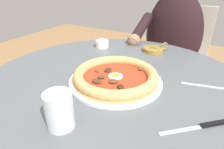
{
  "coord_description": "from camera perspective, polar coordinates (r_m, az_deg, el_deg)",
  "views": [
    {
      "loc": [
        -0.29,
        0.53,
        1.06
      ],
      "look_at": [
        0.02,
        -0.02,
        0.73
      ],
      "focal_mm": 30.81,
      "sensor_mm": 36.0,
      "label": 1
    }
  ],
  "objects": [
    {
      "name": "water_glass",
      "position": [
        0.48,
        -14.98,
        -10.88
      ],
      "size": [
        0.07,
        0.07,
        0.09
      ],
      "color": "silver",
      "rests_on": "dining_table"
    },
    {
      "name": "dining_table",
      "position": [
        0.75,
        0.89,
        -9.43
      ],
      "size": [
        0.96,
        0.96,
        0.72
      ],
      "color": "#565B60",
      "rests_on": "ground"
    },
    {
      "name": "olive_pan",
      "position": [
        0.96,
        12.29,
        7.27
      ],
      "size": [
        0.11,
        0.1,
        0.04
      ],
      "color": "olive",
      "rests_on": "dining_table"
    },
    {
      "name": "diner_person",
      "position": [
        1.36,
        16.36,
        2.79
      ],
      "size": [
        0.36,
        0.49,
        1.16
      ],
      "color": "#282833",
      "rests_on": "ground"
    },
    {
      "name": "steak_knife",
      "position": [
        0.54,
        26.52,
        -13.25
      ],
      "size": [
        0.15,
        0.14,
        0.01
      ],
      "color": "silver",
      "rests_on": "dining_table"
    },
    {
      "name": "fork_utensil",
      "position": [
        0.72,
        26.83,
        -3.25
      ],
      "size": [
        0.18,
        0.05,
        0.0
      ],
      "color": "#BCBCC1",
      "rests_on": "dining_table"
    },
    {
      "name": "ramekin_capers",
      "position": [
        0.99,
        -2.96,
        9.18
      ],
      "size": [
        0.07,
        0.07,
        0.04
      ],
      "color": "white",
      "rests_on": "dining_table"
    },
    {
      "name": "cafe_chair_diner",
      "position": [
        1.49,
        18.27,
        5.43
      ],
      "size": [
        0.46,
        0.46,
        0.87
      ],
      "color": "beige",
      "rests_on": "ground"
    },
    {
      "name": "pizza_on_plate",
      "position": [
        0.66,
        1.06,
        -0.66
      ],
      "size": [
        0.32,
        0.32,
        0.04
      ],
      "color": "white",
      "rests_on": "dining_table"
    }
  ]
}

